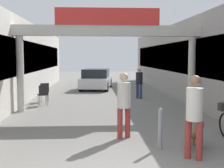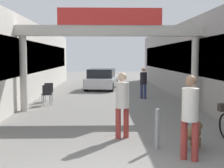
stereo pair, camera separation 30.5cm
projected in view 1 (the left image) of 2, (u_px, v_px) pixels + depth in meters
storefront_left at (0, 61)px, 15.25m from camera, size 3.00×26.00×3.79m
storefront_right at (204, 61)px, 15.89m from camera, size 3.00×26.00×3.79m
arcade_sign_gateway at (107, 39)px, 12.01m from camera, size 7.40×0.47×3.95m
pedestrian_with_dog at (194, 111)px, 6.36m from camera, size 0.48×0.48×1.74m
pedestrian_companion at (124, 101)px, 8.04m from camera, size 0.46×0.46×1.71m
pedestrian_carrying_crate at (139, 81)px, 15.68m from camera, size 0.48×0.48×1.58m
dog_on_leash at (196, 131)px, 7.24m from camera, size 0.68×0.84×0.60m
bollard_post_metal at (160, 128)px, 7.16m from camera, size 0.10×0.10×0.94m
cafe_chair_black_nearer at (43, 93)px, 13.46m from camera, size 0.52×0.52×0.89m
cafe_chair_black_farther at (44, 90)px, 14.54m from camera, size 0.52×0.52×0.89m
parked_car_white at (96, 79)px, 20.30m from camera, size 2.25×4.19×1.33m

